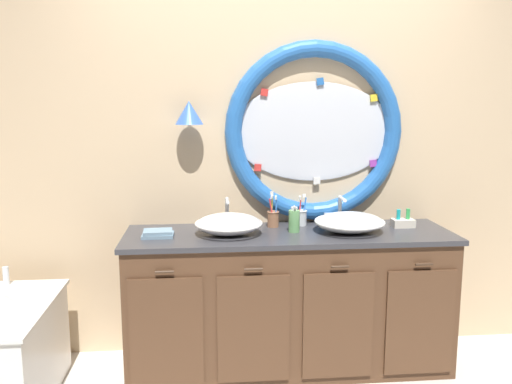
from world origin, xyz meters
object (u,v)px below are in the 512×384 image
toothbrush_holder_left (273,218)px  toothbrush_holder_right (301,217)px  soap_dispenser (294,220)px  toiletry_basket (403,222)px  folded_hand_towel (158,234)px  sink_basin_right (350,222)px  sink_basin_left (229,224)px

toothbrush_holder_left → toothbrush_holder_right: bearing=7.8°
soap_dispenser → toiletry_basket: size_ratio=1.20×
folded_hand_towel → toothbrush_holder_right: bearing=13.4°
sink_basin_right → toiletry_basket: bearing=14.5°
soap_dispenser → sink_basin_right: bearing=-5.3°
toothbrush_holder_left → toothbrush_holder_right: 0.18m
toothbrush_holder_left → sink_basin_right: bearing=-21.9°
sink_basin_right → toothbrush_holder_left: toothbrush_holder_left is taller
toothbrush_holder_left → toiletry_basket: 0.81m
soap_dispenser → folded_hand_towel: (-0.80, -0.04, -0.05)m
sink_basin_left → folded_hand_towel: bearing=-178.9°
sink_basin_left → toiletry_basket: 1.09m
folded_hand_towel → sink_basin_left: bearing=1.1°
sink_basin_left → toiletry_basket: (1.09, 0.09, -0.03)m
sink_basin_left → toothbrush_holder_right: size_ratio=1.98×
sink_basin_left → folded_hand_towel: (-0.41, -0.01, -0.05)m
sink_basin_left → sink_basin_right: (0.72, -0.00, -0.00)m
folded_hand_towel → toiletry_basket: toiletry_basket is taller
sink_basin_left → folded_hand_towel: size_ratio=2.23×
sink_basin_right → toothbrush_holder_right: 0.33m
sink_basin_right → toiletry_basket: (0.37, 0.09, -0.03)m
sink_basin_right → toothbrush_holder_left: (-0.44, 0.18, -0.00)m
toiletry_basket → sink_basin_left: bearing=-175.0°
toothbrush_holder_right → folded_hand_towel: (-0.88, -0.21, -0.04)m
sink_basin_left → toiletry_basket: bearing=5.0°
sink_basin_left → toothbrush_holder_left: 0.33m
toothbrush_holder_right → toiletry_basket: bearing=-9.7°
toothbrush_holder_left → folded_hand_towel: 0.72m
sink_basin_right → sink_basin_left: bearing=180.0°
soap_dispenser → sink_basin_left: bearing=-175.5°
sink_basin_left → toothbrush_holder_left: toothbrush_holder_left is taller
toothbrush_holder_left → folded_hand_towel: (-0.69, -0.18, -0.04)m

